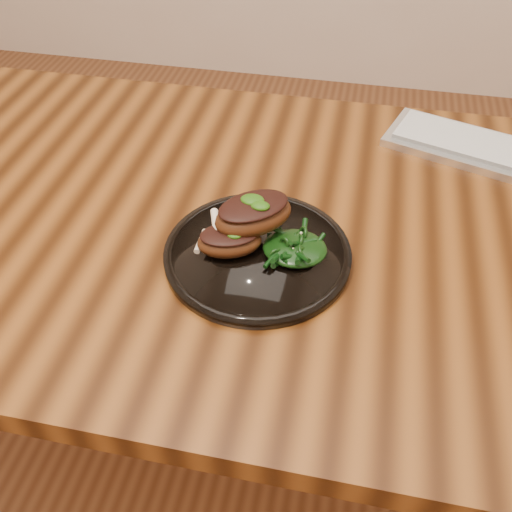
{
  "coord_description": "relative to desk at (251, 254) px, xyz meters",
  "views": [
    {
      "loc": [
        0.15,
        -0.68,
        1.32
      ],
      "look_at": [
        0.03,
        -0.12,
        0.78
      ],
      "focal_mm": 40.0,
      "sensor_mm": 36.0,
      "label": 1
    }
  ],
  "objects": [
    {
      "name": "greens_heap",
      "position": [
        0.08,
        -0.09,
        0.11
      ],
      "size": [
        0.09,
        0.09,
        0.03
      ],
      "color": "black",
      "rests_on": "plate"
    },
    {
      "name": "herb_smear",
      "position": [
        -0.0,
        -0.03,
        0.1
      ],
      "size": [
        0.07,
        0.04,
        0.0
      ],
      "primitive_type": "ellipsoid",
      "color": "#154006",
      "rests_on": "plate"
    },
    {
      "name": "lamb_chop_back",
      "position": [
        0.02,
        -0.06,
        0.14
      ],
      "size": [
        0.14,
        0.13,
        0.05
      ],
      "color": "#48220D",
      "rests_on": "plate"
    },
    {
      "name": "plate",
      "position": [
        0.03,
        -0.09,
        0.09
      ],
      "size": [
        0.27,
        0.27,
        0.02
      ],
      "color": "black",
      "rests_on": "desk"
    },
    {
      "name": "desk",
      "position": [
        0.0,
        0.0,
        0.0
      ],
      "size": [
        1.6,
        0.8,
        0.75
      ],
      "color": "black",
      "rests_on": "ground"
    },
    {
      "name": "lamb_chop_front",
      "position": [
        -0.01,
        -0.1,
        0.12
      ],
      "size": [
        0.11,
        0.09,
        0.04
      ],
      "color": "#48220D",
      "rests_on": "plate"
    }
  ]
}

